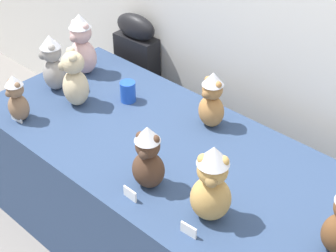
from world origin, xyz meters
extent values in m
cube|color=navy|center=(0.00, 0.25, 0.36)|extent=(1.96, 0.88, 0.72)
cube|color=black|center=(-0.78, 0.82, 0.41)|extent=(0.29, 0.13, 0.81)
ellipsoid|color=black|center=(-0.78, 0.82, 0.88)|extent=(0.29, 0.13, 0.15)
ellipsoid|color=#7F6047|center=(-0.69, -0.08, 0.79)|extent=(0.11, 0.10, 0.14)
sphere|color=#7F6047|center=(-0.69, -0.08, 0.90)|extent=(0.08, 0.08, 0.08)
sphere|color=#7F6047|center=(-0.71, -0.08, 0.93)|extent=(0.03, 0.03, 0.03)
sphere|color=#7F6047|center=(-0.66, -0.07, 0.93)|extent=(0.03, 0.03, 0.03)
sphere|color=brown|center=(-0.69, -0.11, 0.89)|extent=(0.03, 0.03, 0.03)
cone|color=silver|center=(-0.69, -0.08, 0.95)|extent=(0.09, 0.09, 0.05)
ellipsoid|color=gray|center=(-0.79, 0.22, 0.81)|extent=(0.18, 0.17, 0.17)
sphere|color=gray|center=(-0.79, 0.22, 0.94)|extent=(0.10, 0.10, 0.10)
sphere|color=gray|center=(-0.82, 0.23, 0.98)|extent=(0.04, 0.04, 0.04)
sphere|color=gray|center=(-0.76, 0.21, 0.98)|extent=(0.04, 0.04, 0.04)
sphere|color=slate|center=(-0.81, 0.18, 0.93)|extent=(0.04, 0.04, 0.04)
cone|color=silver|center=(-0.79, 0.22, 1.00)|extent=(0.11, 0.11, 0.07)
ellipsoid|color=#CCB78E|center=(-0.59, 0.20, 0.82)|extent=(0.20, 0.19, 0.19)
sphere|color=#CCB78E|center=(-0.59, 0.20, 0.96)|extent=(0.11, 0.11, 0.11)
sphere|color=#CCB78E|center=(-0.62, 0.22, 1.01)|extent=(0.04, 0.04, 0.04)
sphere|color=#CCB78E|center=(-0.56, 0.19, 1.01)|extent=(0.04, 0.04, 0.04)
sphere|color=#9D8E71|center=(-0.61, 0.16, 0.95)|extent=(0.05, 0.05, 0.05)
ellipsoid|color=#4C3323|center=(0.11, 0.01, 0.81)|extent=(0.17, 0.16, 0.17)
sphere|color=#4C3323|center=(0.11, 0.01, 0.93)|extent=(0.10, 0.10, 0.10)
sphere|color=#4C3323|center=(0.08, 0.00, 0.97)|extent=(0.04, 0.04, 0.04)
sphere|color=#4C3323|center=(0.14, 0.02, 0.97)|extent=(0.04, 0.04, 0.04)
sphere|color=#412E23|center=(0.13, -0.03, 0.92)|extent=(0.04, 0.04, 0.04)
cone|color=silver|center=(0.11, 0.01, 0.99)|extent=(0.11, 0.11, 0.07)
ellipsoid|color=#B27A42|center=(0.04, 0.52, 0.80)|extent=(0.14, 0.12, 0.16)
sphere|color=#B27A42|center=(0.04, 0.52, 0.93)|extent=(0.10, 0.10, 0.10)
sphere|color=#B27A42|center=(0.01, 0.52, 0.96)|extent=(0.04, 0.04, 0.04)
sphere|color=#B27A42|center=(0.07, 0.51, 0.96)|extent=(0.04, 0.04, 0.04)
sphere|color=olive|center=(0.03, 0.48, 0.92)|extent=(0.04, 0.04, 0.04)
cone|color=silver|center=(0.04, 0.52, 0.98)|extent=(0.10, 0.10, 0.06)
ellipsoid|color=beige|center=(-0.81, 0.43, 0.82)|extent=(0.17, 0.15, 0.20)
sphere|color=beige|center=(-0.81, 0.43, 0.97)|extent=(0.12, 0.12, 0.12)
sphere|color=beige|center=(-0.84, 0.43, 1.01)|extent=(0.04, 0.04, 0.04)
sphere|color=beige|center=(-0.77, 0.44, 1.01)|extent=(0.04, 0.04, 0.04)
sphere|color=#A88783|center=(-0.80, 0.38, 0.96)|extent=(0.05, 0.05, 0.05)
cone|color=silver|center=(-0.81, 0.43, 1.04)|extent=(0.12, 0.12, 0.08)
ellipsoid|color=tan|center=(0.41, 0.04, 0.82)|extent=(0.20, 0.20, 0.19)
sphere|color=tan|center=(0.41, 0.04, 0.96)|extent=(0.12, 0.12, 0.12)
sphere|color=tan|center=(0.38, 0.02, 1.01)|extent=(0.04, 0.04, 0.04)
sphere|color=tan|center=(0.44, 0.06, 1.01)|extent=(0.04, 0.04, 0.04)
sphere|color=olive|center=(0.44, 0.00, 0.95)|extent=(0.05, 0.05, 0.05)
cone|color=silver|center=(0.41, 0.04, 1.03)|extent=(0.12, 0.12, 0.08)
cylinder|color=blue|center=(-0.41, 0.40, 0.78)|extent=(0.08, 0.08, 0.11)
cube|color=white|center=(0.11, -0.10, 0.75)|extent=(0.07, 0.01, 0.05)
cube|color=white|center=(-0.69, -0.10, 0.75)|extent=(0.07, 0.02, 0.05)
cube|color=white|center=(0.41, -0.08, 0.75)|extent=(0.07, 0.01, 0.05)
camera|label=1|loc=(1.21, -1.07, 2.16)|focal=53.56mm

